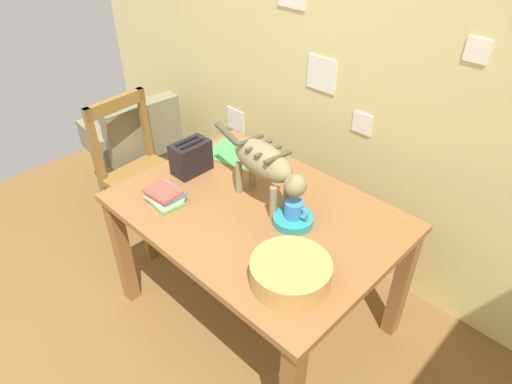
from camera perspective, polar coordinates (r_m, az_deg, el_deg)
wall_rear at (r=2.47m, az=12.20°, el=16.51°), size 4.62×0.11×2.50m
dining_table at (r=2.16m, az=-0.00°, el=-4.00°), size 1.31×0.95×0.74m
cat at (r=2.03m, az=1.17°, el=3.67°), size 0.63×0.20×0.31m
saucer_bowl at (r=2.02m, az=4.78°, el=-3.52°), size 0.19×0.19×0.04m
coffee_mug at (r=1.98m, az=4.93°, el=-2.25°), size 0.12×0.08×0.08m
magazine at (r=2.53m, az=-2.95°, el=4.98°), size 0.33×0.28×0.01m
book_stack at (r=2.17m, az=-11.61°, el=-0.51°), size 0.18×0.15×0.07m
wicker_basket at (r=1.74m, az=4.44°, el=-10.17°), size 0.32×0.32×0.10m
toaster at (r=2.35m, az=-8.32°, el=4.42°), size 0.12×0.20×0.18m
wooden_chair_near at (r=2.95m, az=-14.44°, el=2.29°), size 0.45×0.45×0.94m
wicker_armchair at (r=3.52m, az=-15.11°, el=4.41°), size 0.62×0.63×0.78m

